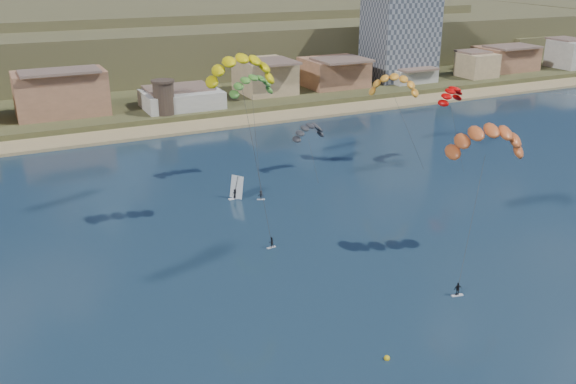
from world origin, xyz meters
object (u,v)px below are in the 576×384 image
Objects in this scene: watchtower at (164,97)px; kitesurfer_yellow at (241,65)px; kitesurfer_green at (252,83)px; windsurfer at (236,192)px; buoy at (387,358)px; apartment_tower at (400,28)px; kitesurfer_orange at (487,135)px.

watchtower is 71.34m from kitesurfer_yellow.
watchtower is at bearing 94.40° from kitesurfer_green.
windsurfer is 6.19× the size of buoy.
watchtower is 0.31× the size of kitesurfer_yellow.
kitesurfer_yellow reaches higher than buoy.
kitesurfer_yellow is 46.66m from buoy.
kitesurfer_yellow is 26.51m from windsurfer.
kitesurfer_orange is at bearing -119.49° from apartment_tower.
windsurfer is at bearing 87.17° from buoy.
kitesurfer_orange is at bearing -68.85° from kitesurfer_green.
kitesurfer_green is at bearing 111.15° from kitesurfer_orange.
windsurfer is (-3.28, -57.31, -5.07)m from watchtower.
windsurfer is (-23.59, 34.22, -16.00)m from kitesurfer_orange.
apartment_tower is at bearing 40.57° from windsurfer.
kitesurfer_orange is 5.40× the size of windsurfer.
kitesurfer_orange is (20.32, -91.53, 10.93)m from watchtower.
kitesurfer_green is at bearing -85.60° from watchtower.
apartment_tower is at bearing 54.88° from buoy.
kitesurfer_orange is at bearing -41.00° from kitesurfer_yellow.
apartment_tower reaches higher than watchtower.
kitesurfer_yellow reaches higher than kitesurfer_green.
windsurfer is at bearing 75.89° from kitesurfer_yellow.
kitesurfer_yellow is at bearing -95.09° from watchtower.
watchtower is 94.39m from kitesurfer_orange.
buoy is at bearing -99.13° from kitesurfer_green.
buoy is (-9.52, -59.25, -18.10)m from kitesurfer_green.
kitesurfer_orange is 45.94m from kitesurfer_green.
kitesurfer_orange is (26.42, -22.97, -7.84)m from kitesurfer_yellow.
apartment_tower is 48.46× the size of buoy.
windsurfer reaches higher than buoy.
kitesurfer_orange is at bearing -55.41° from windsurfer.
kitesurfer_green reaches higher than kitesurfer_orange.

